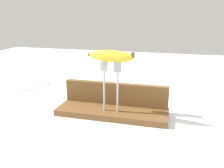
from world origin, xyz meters
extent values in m
plane|color=silver|center=(0.00, 0.00, 0.00)|extent=(3.00, 3.00, 0.00)
cube|color=brown|center=(0.00, 0.00, 0.01)|extent=(0.42, 0.14, 0.02)
cube|color=brown|center=(0.00, 0.06, 0.07)|extent=(0.41, 0.02, 0.09)
cylinder|color=#B2B2B7|center=(-0.03, -0.02, 0.10)|extent=(0.01, 0.01, 0.15)
cube|color=#B2B2B7|center=(-0.03, -0.02, 0.19)|extent=(0.03, 0.00, 0.04)
cylinder|color=#B2B2B7|center=(0.03, -0.02, 0.10)|extent=(0.01, 0.01, 0.15)
cube|color=#B2B2B7|center=(0.03, -0.02, 0.19)|extent=(0.03, 0.00, 0.04)
ellipsoid|color=yellow|center=(0.00, -0.02, 0.23)|extent=(0.18, 0.06, 0.04)
cylinder|color=brown|center=(0.08, -0.03, 0.24)|extent=(0.01, 0.01, 0.02)
sphere|color=#3F2D19|center=(-0.08, -0.01, 0.23)|extent=(0.01, 0.01, 0.01)
cylinder|color=#B2B2B7|center=(0.12, 0.27, 0.00)|extent=(0.13, 0.02, 0.01)
cube|color=#B2B2B7|center=(0.20, 0.27, 0.00)|extent=(0.04, 0.03, 0.01)
cylinder|color=#B2B2B7|center=(-0.47, 0.21, 0.00)|extent=(0.06, 0.13, 0.01)
cube|color=#B2B2B7|center=(-0.44, 0.29, 0.00)|extent=(0.04, 0.04, 0.01)
camera|label=1|loc=(0.22, -0.82, 0.38)|focal=38.55mm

